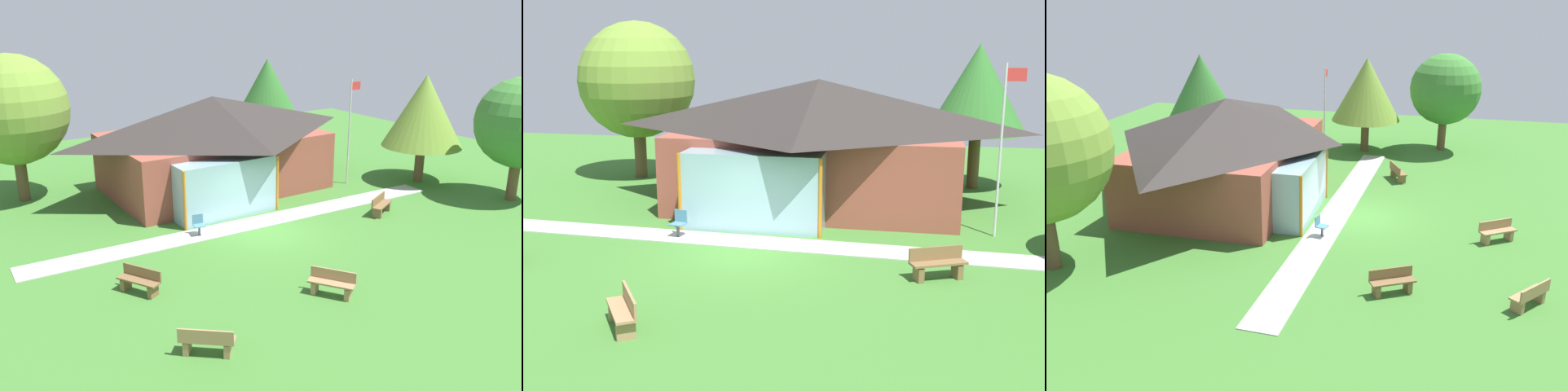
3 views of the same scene
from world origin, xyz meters
TOP-DOWN VIEW (x-y plane):
  - ground_plane at (0.00, 0.00)m, footprint 44.00×44.00m
  - pavilion at (1.03, 6.48)m, footprint 11.27×8.47m
  - footpath at (0.00, 1.21)m, footprint 19.25×2.06m
  - flagpole at (7.32, 3.40)m, footprint 0.64×0.08m
  - bench_front_center at (-1.29, -5.48)m, footprint 1.20×1.49m
  - bench_mid_left at (-6.35, -1.93)m, footprint 1.12×1.52m
  - bench_front_left at (-6.18, -6.18)m, footprint 1.44×1.30m
  - bench_mid_right at (5.42, -0.93)m, footprint 1.55×1.03m
  - patio_chair_west at (-2.54, 1.33)m, footprint 0.52×0.52m
  - tree_far_east at (12.12, -2.96)m, footprint 4.23×4.23m
  - tree_behind_pavilion_right at (7.05, 10.60)m, footprint 4.03×4.03m
  - tree_east_hedge at (10.76, 1.62)m, footprint 4.13×4.13m

SIDE VIEW (x-z plane):
  - ground_plane at x=0.00m, z-range 0.00..0.00m
  - footpath at x=0.00m, z-range 0.00..0.03m
  - bench_front_center at x=-1.29m, z-range -0.02..0.82m
  - bench_mid_left at x=-6.35m, z-range -0.02..0.82m
  - bench_front_left at x=-6.18m, z-range -0.02..0.82m
  - bench_mid_right at x=5.42m, z-range -0.02..0.82m
  - patio_chair_west at x=-2.54m, z-range -0.01..0.85m
  - pavilion at x=1.03m, z-range 0.09..4.78m
  - flagpole at x=7.32m, z-range 0.29..5.73m
  - tree_far_east at x=12.12m, z-range 0.80..6.67m
  - tree_east_hedge at x=10.76m, z-range 0.94..6.57m
  - tree_behind_pavilion_right at x=7.05m, z-range 1.14..7.11m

